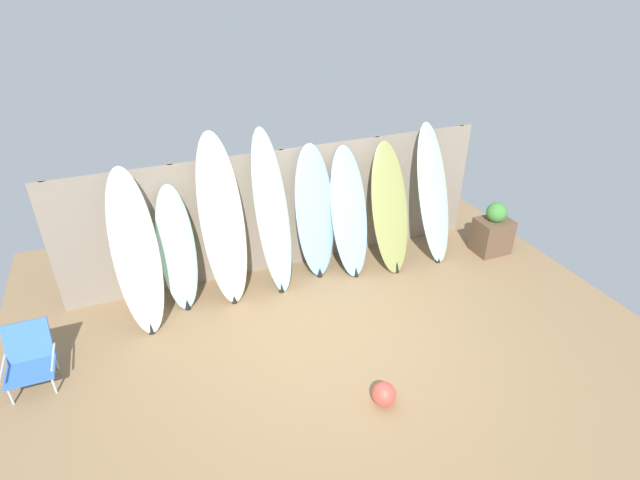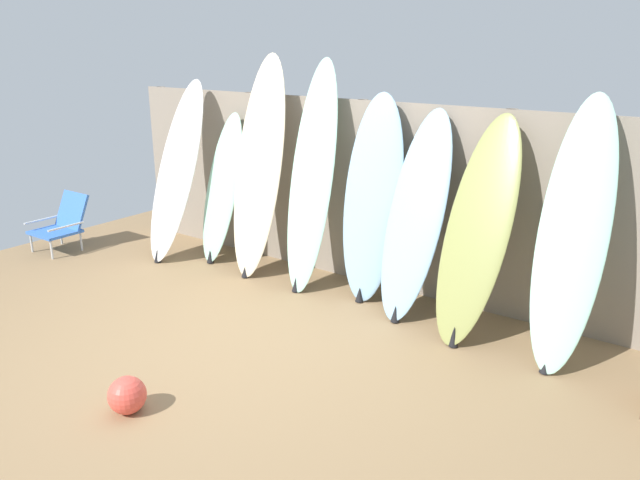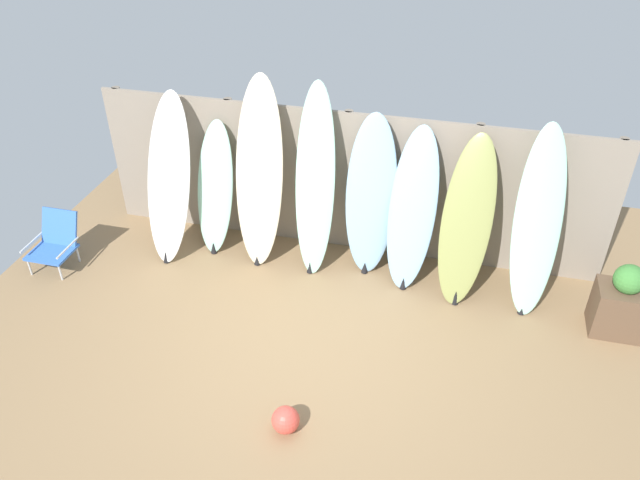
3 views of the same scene
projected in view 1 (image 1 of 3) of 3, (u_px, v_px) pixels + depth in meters
The scene contains 13 objects.
ground at pixel (339, 348), 5.92m from camera, with size 7.68×7.68×0.00m, color #8E704C.
fence_back at pixel (283, 210), 7.08m from camera, with size 6.08×0.11×1.80m.
surfboard_white_0 at pixel (136, 253), 5.95m from camera, with size 0.56×0.85×1.94m.
surfboard_seafoam_1 at pixel (177, 249), 6.36m from camera, with size 0.49×0.58×1.60m.
surfboard_cream_2 at pixel (222, 222), 6.34m from camera, with size 0.59×0.64×2.23m.
surfboard_seafoam_3 at pixel (272, 214), 6.57m from camera, with size 0.52×0.68×2.19m.
surfboard_skyblue_4 at pixel (315, 213), 6.90m from camera, with size 0.60×0.48×1.91m.
surfboard_skyblue_5 at pixel (349, 213), 7.02m from camera, with size 0.57×0.73×1.80m.
surfboard_olive_6 at pixel (390, 209), 7.14m from camera, with size 0.61×0.82×1.80m.
surfboard_seafoam_7 at pixel (433, 195), 7.33m from camera, with size 0.55×0.81×1.99m.
beach_chair at pixel (29, 357), 5.33m from camera, with size 0.50×0.57×0.64m.
planter_box at pixel (493, 231), 7.67m from camera, with size 0.52×0.42×0.83m.
beach_ball at pixel (384, 394), 5.14m from camera, with size 0.25×0.25×0.25m, color #E54C3F.
Camera 1 is at (-1.87, -4.08, 4.07)m, focal length 28.00 mm.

